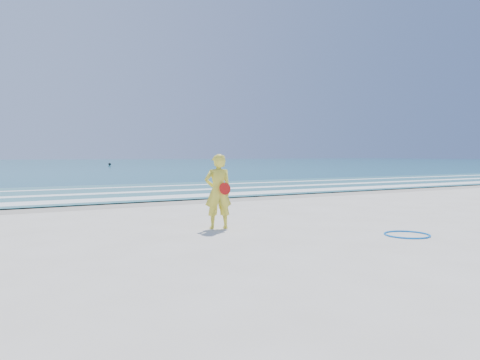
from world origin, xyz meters
TOP-DOWN VIEW (x-y plane):
  - ground at (0.00, 0.00)m, footprint 400.00×400.00m
  - wet_sand at (0.00, 9.00)m, footprint 400.00×2.40m
  - ocean at (0.00, 105.00)m, footprint 400.00×190.00m
  - shallow at (0.00, 14.00)m, footprint 400.00×10.00m
  - foam_near at (0.00, 10.30)m, footprint 400.00×1.40m
  - foam_mid at (0.00, 13.20)m, footprint 400.00×0.90m
  - foam_far at (0.00, 16.50)m, footprint 400.00×0.60m
  - hoop at (1.58, -0.10)m, footprint 0.96×0.96m
  - buoy at (13.29, 69.35)m, footprint 0.44×0.44m
  - woman at (-1.38, 2.65)m, footprint 0.69×0.55m

SIDE VIEW (x-z plane):
  - ground at x=0.00m, z-range 0.00..0.00m
  - wet_sand at x=0.00m, z-range 0.00..0.00m
  - hoop at x=1.58m, z-range 0.00..0.03m
  - ocean at x=0.00m, z-range 0.00..0.04m
  - shallow at x=0.00m, z-range 0.04..0.05m
  - foam_near at x=0.00m, z-range 0.05..0.06m
  - foam_mid at x=0.00m, z-range 0.05..0.06m
  - foam_far at x=0.00m, z-range 0.05..0.06m
  - buoy at x=13.29m, z-range 0.04..0.48m
  - woman at x=-1.38m, z-range 0.00..1.68m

